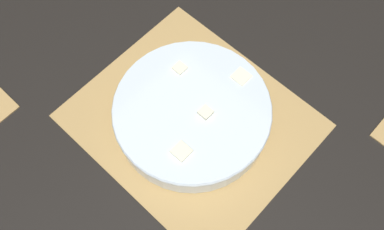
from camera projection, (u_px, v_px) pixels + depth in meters
name	position (u px, v px, depth m)	size (l,w,h in m)	color
ground_plane	(192.00, 121.00, 0.90)	(6.00, 6.00, 0.00)	black
bamboo_mat_center	(192.00, 120.00, 0.89)	(0.43, 0.38, 0.01)	#A8844C
fruit_salad_bowl	(192.00, 113.00, 0.86)	(0.30, 0.30, 0.06)	silver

